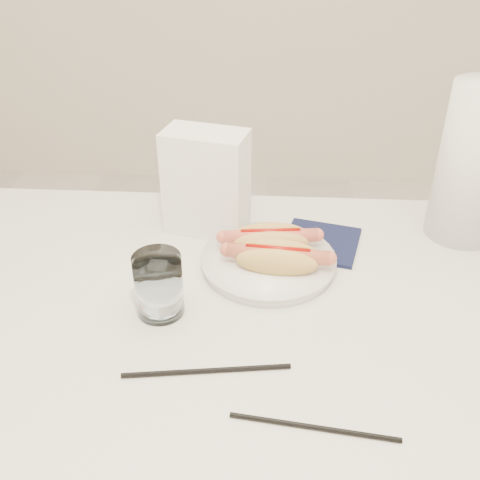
# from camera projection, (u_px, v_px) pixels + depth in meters

# --- Properties ---
(table) EXTENTS (1.20, 0.80, 0.75)m
(table) POSITION_uv_depth(u_px,v_px,m) (252.00, 338.00, 0.94)
(table) COLOR white
(table) RESTS_ON ground
(plate) EXTENTS (0.25, 0.25, 0.02)m
(plate) POSITION_uv_depth(u_px,v_px,m) (268.00, 263.00, 1.01)
(plate) COLOR white
(plate) RESTS_ON table
(hotdog_left) EXTENTS (0.17, 0.08, 0.05)m
(hotdog_left) POSITION_uv_depth(u_px,v_px,m) (270.00, 239.00, 1.01)
(hotdog_left) COLOR #E3AE5B
(hotdog_left) RESTS_ON plate
(hotdog_right) EXTENTS (0.18, 0.08, 0.05)m
(hotdog_right) POSITION_uv_depth(u_px,v_px,m) (277.00, 258.00, 0.96)
(hotdog_right) COLOR #E3B458
(hotdog_right) RESTS_ON plate
(water_glass) EXTENTS (0.08, 0.08, 0.11)m
(water_glass) POSITION_uv_depth(u_px,v_px,m) (159.00, 285.00, 0.88)
(water_glass) COLOR white
(water_glass) RESTS_ON table
(chopstick_near) EXTENTS (0.24, 0.04, 0.01)m
(chopstick_near) POSITION_uv_depth(u_px,v_px,m) (207.00, 371.00, 0.79)
(chopstick_near) COLOR black
(chopstick_near) RESTS_ON table
(chopstick_far) EXTENTS (0.22, 0.03, 0.01)m
(chopstick_far) POSITION_uv_depth(u_px,v_px,m) (314.00, 427.00, 0.71)
(chopstick_far) COLOR black
(chopstick_far) RESTS_ON table
(napkin_box) EXTENTS (0.17, 0.12, 0.21)m
(napkin_box) POSITION_uv_depth(u_px,v_px,m) (206.00, 183.00, 1.07)
(napkin_box) COLOR white
(napkin_box) RESTS_ON table
(navy_napkin) EXTENTS (0.17, 0.17, 0.01)m
(navy_napkin) POSITION_uv_depth(u_px,v_px,m) (321.00, 242.00, 1.08)
(navy_napkin) COLOR #101534
(navy_napkin) RESTS_ON table
(paper_towel_roll) EXTENTS (0.17, 0.17, 0.30)m
(paper_towel_roll) POSITION_uv_depth(u_px,v_px,m) (475.00, 164.00, 1.03)
(paper_towel_roll) COLOR white
(paper_towel_roll) RESTS_ON table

